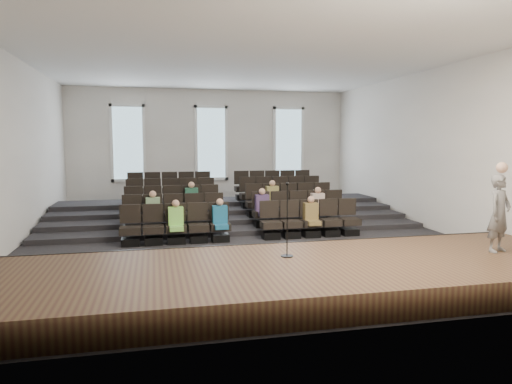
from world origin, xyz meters
TOP-DOWN VIEW (x-y plane):
  - ground at (0.00, 0.00)m, footprint 14.00×14.00m
  - ceiling at (0.00, 0.00)m, footprint 12.00×14.00m
  - wall_back at (0.00, 7.02)m, footprint 12.00×0.04m
  - wall_front at (0.00, -7.02)m, footprint 12.00×0.04m
  - wall_left at (-6.02, 0.00)m, footprint 0.04×14.00m
  - wall_right at (6.02, 0.00)m, footprint 0.04×14.00m
  - stage at (0.00, -5.10)m, footprint 11.80×3.60m
  - stage_lip at (0.00, -3.33)m, footprint 11.80×0.06m
  - risers at (0.00, 3.17)m, footprint 11.80×4.80m
  - seating_rows at (-0.00, 1.54)m, footprint 6.80×4.70m
  - windows at (0.00, 6.95)m, footprint 8.44×0.10m
  - audience at (0.00, 0.32)m, footprint 5.45×2.64m
  - speaker at (4.34, -5.10)m, footprint 0.68×0.56m
  - mic_stand at (0.03, -4.53)m, footprint 0.24×0.24m

SIDE VIEW (x-z plane):
  - ground at x=0.00m, z-range 0.00..0.00m
  - risers at x=0.00m, z-range -0.10..0.50m
  - stage at x=0.00m, z-range 0.00..0.50m
  - stage_lip at x=0.00m, z-range -0.01..0.51m
  - seating_rows at x=0.00m, z-range -0.15..1.52m
  - audience at x=0.00m, z-range 0.26..1.36m
  - mic_stand at x=0.03m, z-range 0.20..1.67m
  - speaker at x=4.34m, z-range 0.50..2.08m
  - wall_back at x=0.00m, z-range 0.00..5.00m
  - wall_front at x=0.00m, z-range 0.00..5.00m
  - wall_left at x=-6.02m, z-range 0.00..5.00m
  - wall_right at x=6.02m, z-range 0.00..5.00m
  - windows at x=0.00m, z-range 1.08..4.32m
  - ceiling at x=0.00m, z-range 5.00..5.02m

